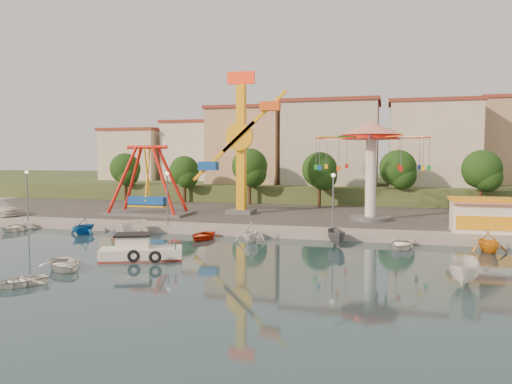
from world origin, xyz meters
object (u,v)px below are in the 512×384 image
(wave_swinger, at_px, (371,148))
(skiff, at_px, (466,272))
(kamikaze_tower, at_px, (244,147))
(rowboat_a, at_px, (64,264))
(cabin_motorboat, at_px, (139,252))
(pirate_ship_ride, at_px, (148,182))
(van, at_px, (0,208))

(wave_swinger, xyz_separation_m, skiff, (6.09, -23.64, -7.40))
(kamikaze_tower, distance_m, rowboat_a, 29.30)
(wave_swinger, xyz_separation_m, cabin_motorboat, (-15.39, -21.92, -7.66))
(pirate_ship_ride, relative_size, wave_swinger, 0.86)
(cabin_motorboat, height_order, skiff, cabin_motorboat)
(pirate_ship_ride, relative_size, rowboat_a, 2.62)
(pirate_ship_ride, distance_m, wave_swinger, 25.45)
(wave_swinger, xyz_separation_m, van, (-40.95, -6.60, -6.77))
(pirate_ship_ride, height_order, kamikaze_tower, kamikaze_tower)
(kamikaze_tower, xyz_separation_m, rowboat_a, (-4.22, -27.85, -8.04))
(wave_swinger, bearing_deg, cabin_motorboat, -125.07)
(pirate_ship_ride, bearing_deg, cabin_motorboat, -64.66)
(cabin_motorboat, relative_size, rowboat_a, 1.61)
(wave_swinger, distance_m, van, 42.03)
(van, bearing_deg, kamikaze_tower, -54.10)
(pirate_ship_ride, xyz_separation_m, kamikaze_tower, (10.67, 3.20, 4.04))
(wave_swinger, distance_m, skiff, 25.51)
(van, bearing_deg, wave_swinger, -62.67)
(wave_swinger, bearing_deg, rowboat_a, -125.70)
(cabin_motorboat, bearing_deg, skiff, -27.06)
(pirate_ship_ride, xyz_separation_m, rowboat_a, (6.46, -24.65, -4.00))
(kamikaze_tower, bearing_deg, skiff, -51.14)
(skiff, bearing_deg, rowboat_a, -161.30)
(rowboat_a, bearing_deg, cabin_motorboat, 3.92)
(skiff, bearing_deg, cabin_motorboat, -171.29)
(wave_swinger, bearing_deg, van, -170.84)
(pirate_ship_ride, bearing_deg, rowboat_a, -75.32)
(kamikaze_tower, distance_m, wave_swinger, 14.58)
(skiff, bearing_deg, kamikaze_tower, 142.15)
(van, bearing_deg, pirate_ship_ride, -53.42)
(rowboat_a, bearing_deg, pirate_ship_ride, 57.55)
(kamikaze_tower, relative_size, skiff, 4.00)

